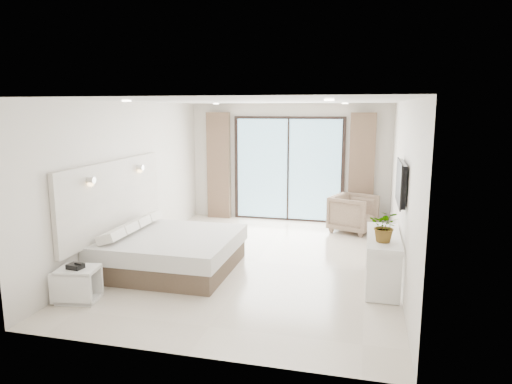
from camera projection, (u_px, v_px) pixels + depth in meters
ground at (257, 262)px, 7.79m from camera, size 6.20×6.20×0.00m
room_shell at (255, 165)px, 8.19m from camera, size 4.62×6.22×2.72m
bed at (170, 251)px, 7.40m from camera, size 2.04×1.94×0.71m
nightstand at (79, 284)px, 6.18m from camera, size 0.57×0.50×0.46m
phone at (75, 266)px, 6.10m from camera, size 0.22×0.18×0.07m
console_desk at (383, 249)px, 6.67m from camera, size 0.47×1.50×0.77m
plant at (385, 230)px, 6.26m from camera, size 0.49×0.52×0.35m
armchair at (354, 212)px, 9.65m from camera, size 1.04×1.07×0.87m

